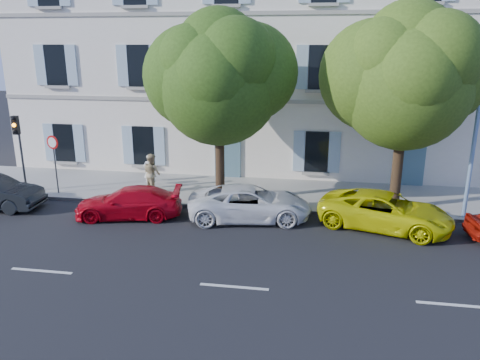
% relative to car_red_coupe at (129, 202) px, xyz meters
% --- Properties ---
extents(ground, '(90.00, 90.00, 0.00)m').
position_rel_car_red_coupe_xyz_m(ground, '(5.11, -0.82, -0.61)').
color(ground, black).
extents(sidewalk, '(36.00, 4.50, 0.15)m').
position_rel_car_red_coupe_xyz_m(sidewalk, '(5.11, 3.63, -0.53)').
color(sidewalk, '#A09E96').
rests_on(sidewalk, ground).
extents(kerb, '(36.00, 0.16, 0.16)m').
position_rel_car_red_coupe_xyz_m(kerb, '(5.11, 1.46, -0.53)').
color(kerb, '#9E998E').
rests_on(kerb, ground).
extents(building, '(28.00, 7.00, 12.00)m').
position_rel_car_red_coupe_xyz_m(building, '(5.11, 9.38, 5.39)').
color(building, white).
rests_on(building, ground).
extents(car_red_coupe, '(4.43, 2.44, 1.22)m').
position_rel_car_red_coupe_xyz_m(car_red_coupe, '(0.00, 0.00, 0.00)').
color(car_red_coupe, '#BC0514').
rests_on(car_red_coupe, ground).
extents(car_white_coupe, '(5.08, 2.91, 1.33)m').
position_rel_car_red_coupe_xyz_m(car_white_coupe, '(4.79, 0.55, 0.06)').
color(car_white_coupe, white).
rests_on(car_white_coupe, ground).
extents(car_yellow_supercar, '(5.30, 3.57, 1.35)m').
position_rel_car_red_coupe_xyz_m(car_yellow_supercar, '(9.92, 0.45, 0.07)').
color(car_yellow_supercar, '#D6D609').
rests_on(car_yellow_supercar, ground).
extents(tree_left, '(4.97, 4.97, 7.70)m').
position_rel_car_red_coupe_xyz_m(tree_left, '(3.29, 2.09, 4.50)').
color(tree_left, '#3A2819').
rests_on(tree_left, sidewalk).
extents(tree_right, '(5.09, 5.09, 7.85)m').
position_rel_car_red_coupe_xyz_m(tree_right, '(10.52, 2.32, 4.57)').
color(tree_right, '#3A2819').
rests_on(tree_right, sidewalk).
extents(traffic_light, '(0.28, 0.39, 3.49)m').
position_rel_car_red_coupe_xyz_m(traffic_light, '(-5.78, 1.89, 2.07)').
color(traffic_light, '#383A3D').
rests_on(traffic_light, sidewalk).
extents(road_sign, '(0.60, 0.18, 2.65)m').
position_rel_car_red_coupe_xyz_m(road_sign, '(-4.21, 1.99, 1.45)').
color(road_sign, '#383A3D').
rests_on(road_sign, sidewalk).
extents(pedestrian_a, '(0.69, 0.57, 1.62)m').
position_rel_car_red_coupe_xyz_m(pedestrian_a, '(-0.31, 3.39, 0.35)').
color(pedestrian_a, silver).
rests_on(pedestrian_a, sidewalk).
extents(pedestrian_b, '(1.09, 1.06, 1.77)m').
position_rel_car_red_coupe_xyz_m(pedestrian_b, '(-0.01, 2.84, 0.43)').
color(pedestrian_b, tan).
rests_on(pedestrian_b, sidewalk).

